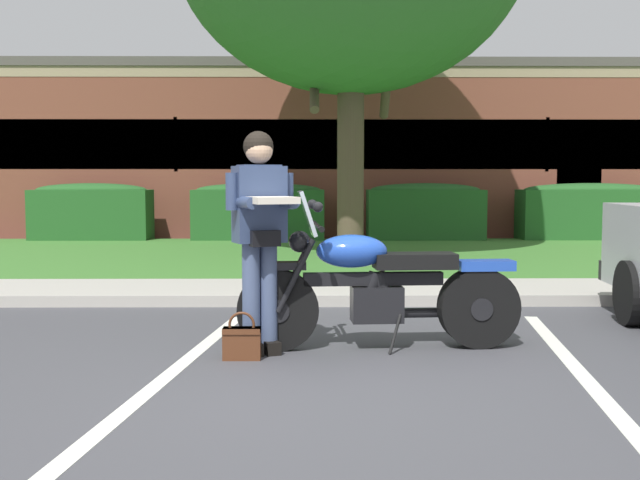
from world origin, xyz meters
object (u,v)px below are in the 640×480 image
at_px(hedge_left, 92,211).
at_px(hedge_right, 591,211).
at_px(brick_building, 352,154).
at_px(hedge_center_left, 259,211).
at_px(motorcycle, 389,287).
at_px(handbag, 242,340).
at_px(rider_person, 260,223).
at_px(hedge_center_right, 425,211).

relative_size(hedge_left, hedge_right, 0.81).
xyz_separation_m(hedge_left, brick_building, (5.75, 5.42, 1.35)).
bearing_deg(hedge_center_left, motorcycle, -80.46).
distance_m(handbag, hedge_center_left, 10.76).
height_order(hedge_center_left, brick_building, brick_building).
distance_m(motorcycle, rider_person, 1.14).
bearing_deg(motorcycle, hedge_left, 116.91).
bearing_deg(hedge_center_left, handbag, -86.74).
xyz_separation_m(rider_person, hedge_center_left, (-0.74, 10.55, -0.36)).
distance_m(motorcycle, hedge_center_right, 10.53).
bearing_deg(hedge_left, hedge_right, 0.00).
xyz_separation_m(rider_person, hedge_right, (6.30, 10.55, -0.36)).
distance_m(handbag, hedge_left, 11.51).
bearing_deg(motorcycle, rider_person, -170.14).
height_order(rider_person, hedge_center_left, rider_person).
height_order(handbag, hedge_left, hedge_left).
height_order(motorcycle, hedge_right, motorcycle).
bearing_deg(rider_person, hedge_left, 112.00).
relative_size(motorcycle, hedge_center_right, 0.92).
distance_m(handbag, hedge_right, 12.52).
height_order(hedge_center_right, brick_building, brick_building).
relative_size(hedge_right, brick_building, 0.12).
relative_size(hedge_center_right, hedge_right, 0.81).
bearing_deg(hedge_right, motorcycle, -117.05).
bearing_deg(rider_person, hedge_center_right, 75.24).
bearing_deg(rider_person, brick_building, 84.67).
height_order(motorcycle, brick_building, brick_building).
bearing_deg(brick_building, rider_person, -95.33).
bearing_deg(hedge_left, rider_person, -68.00).
bearing_deg(handbag, hedge_center_left, 93.26).
xyz_separation_m(rider_person, hedge_center_right, (2.78, 10.55, -0.36)).
distance_m(hedge_left, hedge_right, 10.56).
relative_size(hedge_left, hedge_center_left, 0.89).
relative_size(handbag, hedge_center_right, 0.15).
bearing_deg(brick_building, hedge_right, -48.44).
bearing_deg(brick_building, hedge_center_left, -112.37).
distance_m(handbag, hedge_center_right, 11.13).
bearing_deg(motorcycle, hedge_right, 62.95).
distance_m(rider_person, brick_building, 16.07).
bearing_deg(motorcycle, handbag, -162.46).
height_order(hedge_center_left, hedge_center_right, same).
distance_m(motorcycle, handbag, 1.24).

